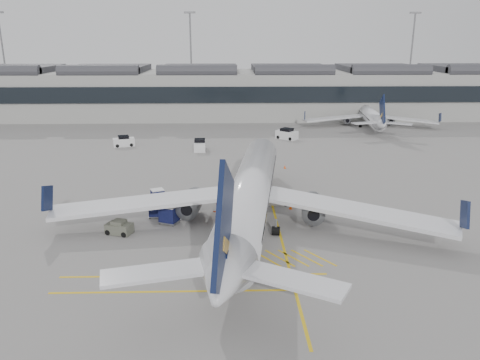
{
  "coord_description": "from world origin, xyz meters",
  "views": [
    {
      "loc": [
        4.91,
        -44.62,
        18.74
      ],
      "look_at": [
        6.15,
        3.84,
        4.0
      ],
      "focal_mm": 35.0,
      "sensor_mm": 36.0,
      "label": 1
    }
  ],
  "objects_px": {
    "airliner_main": "(250,194)",
    "ramp_agent_b": "(217,212)",
    "belt_loader": "(273,199)",
    "ramp_agent_a": "(227,201)",
    "baggage_cart_a": "(169,214)",
    "pushback_tug": "(119,228)"
  },
  "relations": [
    {
      "from": "ramp_agent_a",
      "to": "ramp_agent_b",
      "type": "height_order",
      "value": "ramp_agent_b"
    },
    {
      "from": "airliner_main",
      "to": "ramp_agent_b",
      "type": "relative_size",
      "value": 22.29
    },
    {
      "from": "baggage_cart_a",
      "to": "ramp_agent_a",
      "type": "height_order",
      "value": "baggage_cart_a"
    },
    {
      "from": "airliner_main",
      "to": "pushback_tug",
      "type": "height_order",
      "value": "airliner_main"
    },
    {
      "from": "ramp_agent_a",
      "to": "ramp_agent_b",
      "type": "xyz_separation_m",
      "value": [
        -1.02,
        -3.66,
        0.11
      ]
    },
    {
      "from": "airliner_main",
      "to": "ramp_agent_a",
      "type": "xyz_separation_m",
      "value": [
        -2.36,
        5.37,
        -2.58
      ]
    },
    {
      "from": "belt_loader",
      "to": "ramp_agent_b",
      "type": "relative_size",
      "value": 2.4
    },
    {
      "from": "ramp_agent_a",
      "to": "baggage_cart_a",
      "type": "bearing_deg",
      "value": -174.2
    },
    {
      "from": "belt_loader",
      "to": "baggage_cart_a",
      "type": "bearing_deg",
      "value": -144.5
    },
    {
      "from": "airliner_main",
      "to": "belt_loader",
      "type": "height_order",
      "value": "airliner_main"
    },
    {
      "from": "ramp_agent_b",
      "to": "pushback_tug",
      "type": "relative_size",
      "value": 0.69
    },
    {
      "from": "belt_loader",
      "to": "pushback_tug",
      "type": "height_order",
      "value": "belt_loader"
    },
    {
      "from": "airliner_main",
      "to": "belt_loader",
      "type": "bearing_deg",
      "value": 73.42
    },
    {
      "from": "baggage_cart_a",
      "to": "belt_loader",
      "type": "bearing_deg",
      "value": 49.82
    },
    {
      "from": "baggage_cart_a",
      "to": "ramp_agent_b",
      "type": "xyz_separation_m",
      "value": [
        5.04,
        0.72,
        -0.09
      ]
    },
    {
      "from": "belt_loader",
      "to": "ramp_agent_a",
      "type": "xyz_separation_m",
      "value": [
        -5.46,
        -1.43,
        0.33
      ]
    },
    {
      "from": "airliner_main",
      "to": "ramp_agent_b",
      "type": "bearing_deg",
      "value": 161.14
    },
    {
      "from": "airliner_main",
      "to": "ramp_agent_b",
      "type": "xyz_separation_m",
      "value": [
        -3.38,
        1.71,
        -2.47
      ]
    },
    {
      "from": "ramp_agent_a",
      "to": "ramp_agent_b",
      "type": "bearing_deg",
      "value": -135.65
    },
    {
      "from": "ramp_agent_a",
      "to": "ramp_agent_b",
      "type": "relative_size",
      "value": 0.89
    },
    {
      "from": "belt_loader",
      "to": "ramp_agent_a",
      "type": "bearing_deg",
      "value": -156.61
    },
    {
      "from": "belt_loader",
      "to": "ramp_agent_a",
      "type": "distance_m",
      "value": 5.66
    }
  ]
}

